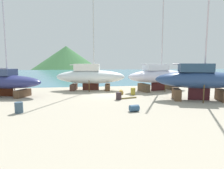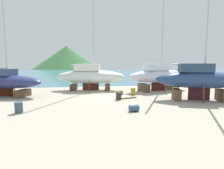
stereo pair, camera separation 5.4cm
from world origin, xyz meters
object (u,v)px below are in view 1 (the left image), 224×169
Objects in this scene: sailboat_far_slipway at (158,76)px; barrel_rust_mid at (133,91)px; sailboat_large_starboard at (90,76)px; barrel_rust_near at (121,92)px; sailboat_small_center at (199,79)px; sailboat_mid_port at (4,81)px; barrel_tipped_left at (134,108)px; barrel_tipped_right at (19,108)px; barrel_rust_far at (119,96)px.

sailboat_far_slipway is 18.93× the size of barrel_rust_mid.
sailboat_large_starboard reaches higher than barrel_rust_near.
sailboat_far_slipway reaches higher than barrel_rust_mid.
barrel_rust_near is (-6.18, -2.46, -2.00)m from sailboat_far_slipway.
sailboat_far_slipway reaches higher than sailboat_small_center.
barrel_rust_near is 1.61m from barrel_rust_mid.
sailboat_mid_port is 21.13m from sailboat_far_slipway.
sailboat_far_slipway is 21.95× the size of barrel_tipped_left.
sailboat_far_slipway is at bearing 25.57° from sailboat_mid_port.
barrel_tipped_right is 1.10× the size of barrel_rust_far.
sailboat_small_center is 0.91× the size of sailboat_large_starboard.
sailboat_small_center is 20.33× the size of barrel_rust_far.
sailboat_small_center is 18.54× the size of barrel_tipped_right.
barrel_rust_near is 13.05m from barrel_tipped_right.
sailboat_mid_port is at bearing 170.79° from sailboat_far_slipway.
barrel_tipped_left is 0.87× the size of barrel_tipped_right.
sailboat_small_center is 23.58m from sailboat_mid_port.
barrel_rust_near is (3.93, -4.53, -1.90)m from sailboat_large_starboard.
sailboat_mid_port is at bearing -152.24° from sailboat_large_starboard.
barrel_tipped_right is at bearing 173.96° from barrel_tipped_left.
sailboat_large_starboard is 23.38× the size of barrel_tipped_left.
sailboat_mid_port is 14.64m from barrel_rust_far.
sailboat_mid_port is (-10.96, -3.59, -0.27)m from sailboat_large_starboard.
barrel_rust_near is 8.85m from barrel_tipped_left.
barrel_tipped_right is at bearing -161.70° from sailboat_far_slipway.
barrel_tipped_left is 8.44m from barrel_rust_mid.
barrel_tipped_right is 10.39m from barrel_rust_far.
sailboat_far_slipway is at bearing 33.38° from barrel_rust_mid.
barrel_rust_mid is (5.38, -5.20, -1.73)m from sailboat_large_starboard.
sailboat_far_slipway is (-1.71, 7.59, -0.09)m from sailboat_small_center.
barrel_rust_mid is at bearing 30.88° from barrel_tipped_right.
sailboat_small_center is at bearing -33.03° from barrel_rust_near.
barrel_rust_mid is at bearing -34.36° from sailboat_large_starboard.
sailboat_small_center is at bearing -29.62° from sailboat_large_starboard.
sailboat_small_center is at bearing 8.24° from barrel_tipped_right.
sailboat_small_center is 7.78m from sailboat_far_slipway.
barrel_tipped_left reaches higher than barrel_rust_near.
sailboat_mid_port is 15.01m from barrel_rust_near.
barrel_rust_far is at bearing -60.36° from sailboat_large_starboard.
barrel_tipped_left is (14.23, -9.78, -1.63)m from sailboat_mid_port.
barrel_rust_mid is at bearing 48.90° from barrel_rust_far.
barrel_rust_near is at bearing 164.89° from sailboat_small_center.
sailboat_small_center is 0.97× the size of sailboat_far_slipway.
barrel_tipped_right is (4.42, -8.74, -1.46)m from sailboat_mid_port.
sailboat_large_starboard is at bearing 62.04° from barrel_tipped_right.
barrel_rust_far is (9.46, 4.31, -0.04)m from barrel_tipped_right.
sailboat_large_starboard is 8.71m from barrel_rust_far.
sailboat_large_starboard is 6.29m from barrel_rust_near.
sailboat_large_starboard is at bearing 110.00° from barrel_rust_far.
sailboat_far_slipway reaches higher than barrel_rust_near.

